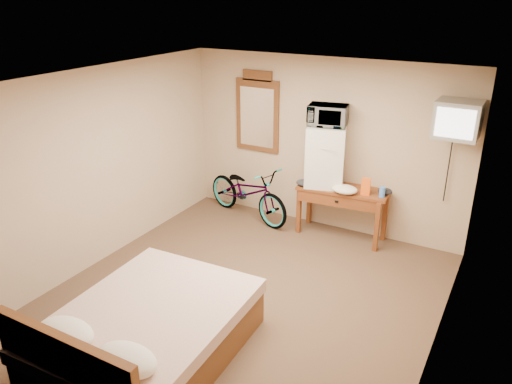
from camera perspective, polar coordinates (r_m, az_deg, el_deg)
room at (r=5.37m, az=-1.56°, el=-0.81°), size 4.60×4.64×2.50m
desk at (r=7.13m, az=9.75°, el=-0.61°), size 1.30×0.61×0.75m
mini_fridge at (r=7.07m, az=7.95°, el=4.14°), size 0.65×0.63×0.86m
microwave at (r=6.91m, az=8.20°, el=8.67°), size 0.58×0.45×0.29m
snack_bag at (r=6.90m, az=12.44°, el=0.61°), size 0.13×0.09×0.24m
blue_cup at (r=6.90m, az=14.22°, el=-0.00°), size 0.08×0.08×0.14m
cloth_cream at (r=6.92m, az=10.10°, el=0.30°), size 0.36×0.27×0.11m
cloth_dark_a at (r=7.10m, az=5.55°, el=1.03°), size 0.24×0.18×0.09m
cloth_dark_b at (r=7.01m, az=14.55°, el=0.09°), size 0.19×0.16×0.09m
crt_television at (r=6.47m, az=22.08°, el=7.69°), size 0.52×0.60×0.45m
wall_mirror at (r=7.65m, az=0.16°, el=9.03°), size 0.72×0.04×1.23m
bicycle at (r=7.73m, az=-0.94°, el=0.04°), size 1.73×1.00×0.86m
bed at (r=5.05m, az=-12.68°, el=-15.64°), size 1.62×2.09×0.90m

